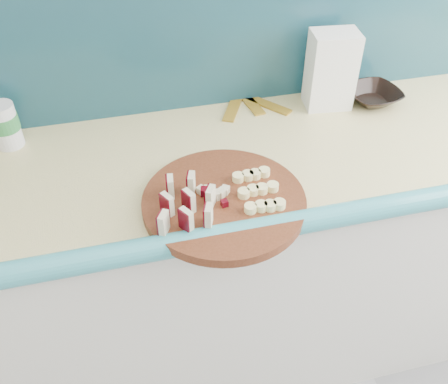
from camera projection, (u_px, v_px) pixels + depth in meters
kitchen_counter at (281, 253)px, 1.73m from camera, size 2.20×0.63×0.91m
backsplash at (267, 22)px, 1.47m from camera, size 2.20×0.02×0.50m
cutting_board at (224, 202)px, 1.23m from camera, size 0.41×0.41×0.03m
apple_wedges at (185, 204)px, 1.16m from camera, size 0.14×0.16×0.06m
apple_chunks at (214, 197)px, 1.21m from camera, size 0.07×0.06×0.02m
banana_slices at (258, 190)px, 1.23m from camera, size 0.10×0.15×0.02m
brown_bowl at (373, 96)px, 1.60m from camera, size 0.19×0.19×0.04m
flour_bag at (331, 70)px, 1.52m from camera, size 0.15×0.12×0.24m
canister at (5, 125)px, 1.39m from camera, size 0.08×0.08×0.13m
banana_peel at (250, 105)px, 1.59m from camera, size 0.23×0.19×0.01m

